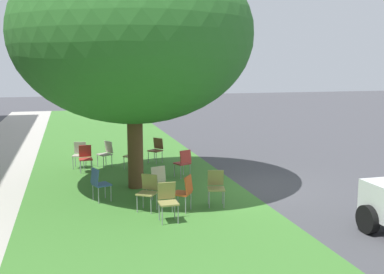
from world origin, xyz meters
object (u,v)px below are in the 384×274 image
Objects in this scene: street_tree at (133,35)px; chair_7 at (157,179)px; chair_3 at (106,152)px; chair_9 at (184,190)px; chair_11 at (85,156)px; chair_5 at (184,161)px; chair_1 at (99,182)px; chair_0 at (216,185)px; chair_8 at (133,154)px; chair_2 at (156,148)px; chair_10 at (80,153)px; chair_4 at (168,199)px; chair_6 at (148,190)px.

chair_7 is (-1.23, -0.37, -3.77)m from street_tree.
chair_9 is at bearing -165.31° from chair_3.
chair_11 is at bearing 130.01° from chair_3.
chair_5 is 2.33m from chair_7.
street_tree reaches higher than chair_3.
chair_3 is (4.04, -0.51, 0.00)m from chair_1.
chair_9 and chair_11 have the same top height.
chair_0 and chair_8 have the same top height.
chair_2 is 1.00× the size of chair_8.
chair_10 is at bearing 53.92° from chair_5.
chair_9 is at bearing 166.30° from chair_5.
chair_8 is (3.45, -1.35, 0.00)m from chair_1.
chair_3 is 1.00× the size of chair_4.
chair_3 is at bearing 24.13° from chair_0.
chair_10 is at bearing 16.34° from chair_4.
chair_4 and chair_5 have the same top height.
chair_8 is at bearing -89.42° from chair_11.
street_tree is at bearing 115.10° from chair_5.
chair_6 is 1.00× the size of chair_9.
street_tree reaches higher than chair_4.
chair_7 is (-4.15, -0.97, 0.00)m from chair_3.
chair_1 and chair_9 have the same top height.
chair_2 is 1.81m from chair_3.
chair_2 is 1.00× the size of chair_4.
chair_11 is at bearing 3.44° from chair_1.
chair_8 is (1.59, 1.36, 0.00)m from chair_5.
chair_5 is at bearing -19.14° from chair_4.
chair_9 is at bearing -124.98° from chair_1.
chair_6 is at bearing -163.78° from chair_11.
chair_1 and chair_11 have the same top height.
chair_2 is (5.35, 0.50, 0.00)m from chair_0.
chair_9 is at bearing -173.18° from chair_8.
chair_0 is 3.00m from chair_1.
chair_7 is 4.62m from chair_10.
chair_0 is at bearing -59.21° from chair_4.
chair_8 is 1.00× the size of chair_10.
chair_2 and chair_5 have the same top height.
chair_4 is at bearing -174.65° from street_tree.
chair_1 is 3.29m from chair_5.
chair_0 is 1.00× the size of chair_3.
chair_3 is (-0.23, 1.80, 0.00)m from chair_2.
chair_2 is at bearing -71.69° from chair_11.
street_tree reaches higher than chair_1.
chair_1 is 1.00× the size of chair_2.
chair_9 is at bearing -156.00° from chair_11.
chair_8 is at bearing -3.23° from chair_6.
chair_3 and chair_6 have the same top height.
chair_2 is 6.25m from chair_4.
street_tree is 7.64× the size of chair_8.
chair_3 is 1.00× the size of chair_9.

